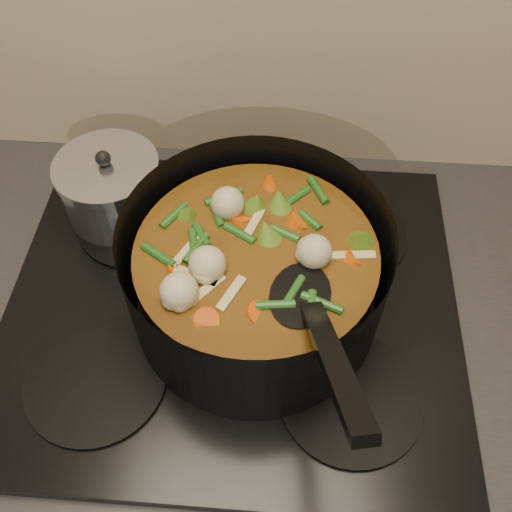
{
  "coord_description": "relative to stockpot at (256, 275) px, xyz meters",
  "views": [
    {
      "loc": [
        0.06,
        1.51,
        1.6
      ],
      "look_at": [
        0.03,
        1.92,
        1.05
      ],
      "focal_mm": 40.0,
      "sensor_mm": 36.0,
      "label": 1
    }
  ],
  "objects": [
    {
      "name": "counter",
      "position": [
        -0.03,
        0.01,
        -0.55
      ],
      "size": [
        2.64,
        0.64,
        0.91
      ],
      "color": "brown",
      "rests_on": "ground"
    },
    {
      "name": "saucepan",
      "position": [
        -0.23,
        0.16,
        -0.02
      ],
      "size": [
        0.15,
        0.15,
        0.12
      ],
      "rotation": [
        0.0,
        0.0,
        -0.16
      ],
      "color": "silver",
      "rests_on": "stovetop"
    },
    {
      "name": "stovetop",
      "position": [
        -0.03,
        0.01,
        -0.08
      ],
      "size": [
        0.62,
        0.54,
        0.03
      ],
      "color": "black",
      "rests_on": "counter"
    },
    {
      "name": "stockpot",
      "position": [
        0.0,
        0.0,
        0.0
      ],
      "size": [
        0.33,
        0.43,
        0.24
      ],
      "rotation": [
        0.0,
        0.0,
        0.0
      ],
      "color": "black",
      "rests_on": "stovetop"
    }
  ]
}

